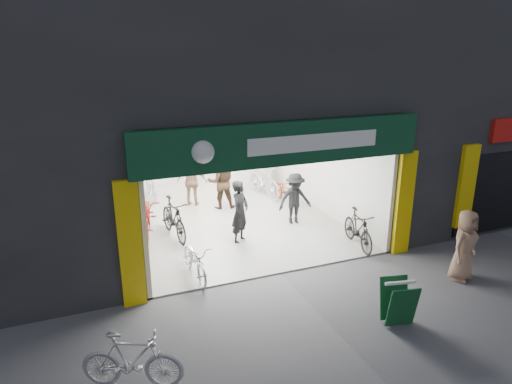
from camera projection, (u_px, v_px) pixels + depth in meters
ground at (281, 274)px, 10.38m from camera, size 60.00×60.00×0.00m
building at (241, 68)px, 13.79m from camera, size 17.00×10.27×8.00m
bike_left_front at (195, 260)px, 10.13m from camera, size 0.62×1.62×0.84m
bike_left_midfront at (174, 218)px, 12.20m from camera, size 0.73×1.89×1.11m
bike_left_midback at (147, 215)px, 12.50m from camera, size 1.06×2.13×1.07m
bike_left_back at (151, 183)px, 15.37m from camera, size 0.56×1.85×1.10m
bike_right_front at (358, 229)px, 11.63m from camera, size 0.73×1.71×0.99m
bike_right_mid at (286, 191)px, 14.95m from camera, size 0.63×1.63×0.84m
bike_right_back at (264, 181)px, 15.52m from camera, size 0.81×1.98×1.15m
parked_bike at (132, 360)px, 6.82m from camera, size 1.59×1.05×0.93m
customer_a at (240, 212)px, 11.83m from camera, size 0.73×0.71×1.69m
customer_b at (221, 182)px, 14.30m from camera, size 0.97×0.82×1.78m
customer_c at (295, 199)px, 13.05m from camera, size 1.01×0.60×1.53m
customer_d at (192, 182)px, 14.53m from camera, size 1.05×0.79×1.66m
pedestrian_near at (464, 245)px, 9.93m from camera, size 0.91×0.74×1.62m
sandwich_board at (398, 301)px, 8.40m from camera, size 0.65×0.67×0.85m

